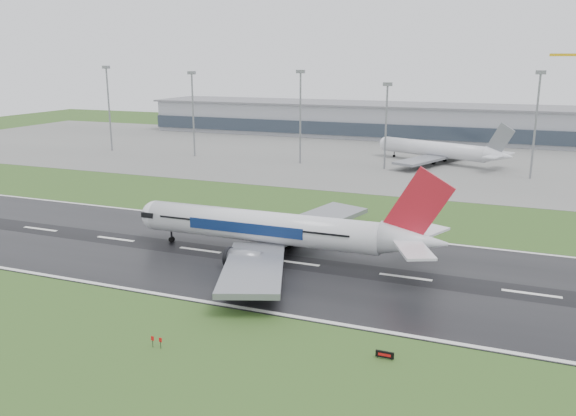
% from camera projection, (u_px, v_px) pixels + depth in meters
% --- Properties ---
extents(ground, '(520.00, 520.00, 0.00)m').
position_uv_depth(ground, '(200.00, 250.00, 114.70)').
color(ground, '#2C4D1C').
rests_on(ground, ground).
extents(runway, '(400.00, 45.00, 0.10)m').
position_uv_depth(runway, '(200.00, 250.00, 114.69)').
color(runway, black).
rests_on(runway, ground).
extents(apron, '(400.00, 130.00, 0.08)m').
position_uv_depth(apron, '(362.00, 156.00, 227.41)').
color(apron, slate).
rests_on(apron, ground).
extents(terminal, '(240.00, 36.00, 15.00)m').
position_uv_depth(terminal, '(395.00, 121.00, 279.69)').
color(terminal, '#90929A').
rests_on(terminal, ground).
extents(main_airliner, '(61.18, 58.32, 17.90)m').
position_uv_depth(main_airliner, '(281.00, 210.00, 109.27)').
color(main_airliner, silver).
rests_on(main_airliner, runway).
extents(parked_airliner, '(66.97, 64.94, 15.42)m').
position_uv_depth(parked_airliner, '(439.00, 141.00, 209.40)').
color(parked_airliner, silver).
rests_on(parked_airliner, apron).
extents(runway_sign, '(2.31, 0.66, 1.04)m').
position_uv_depth(runway_sign, '(385.00, 355.00, 73.10)').
color(runway_sign, black).
rests_on(runway_sign, ground).
extents(floodmast_0, '(0.64, 0.64, 32.57)m').
position_uv_depth(floodmast_0, '(109.00, 110.00, 235.82)').
color(floodmast_0, gray).
rests_on(floodmast_0, ground).
extents(floodmast_1, '(0.64, 0.64, 30.72)m').
position_uv_depth(floodmast_1, '(193.00, 116.00, 222.31)').
color(floodmast_1, gray).
rests_on(floodmast_1, ground).
extents(floodmast_2, '(0.64, 0.64, 31.48)m').
position_uv_depth(floodmast_2, '(300.00, 119.00, 206.84)').
color(floodmast_2, gray).
rests_on(floodmast_2, ground).
extents(floodmast_3, '(0.64, 0.64, 27.65)m').
position_uv_depth(floodmast_3, '(386.00, 128.00, 196.46)').
color(floodmast_3, gray).
rests_on(floodmast_3, ground).
extents(floodmast_4, '(0.64, 0.64, 31.80)m').
position_uv_depth(floodmast_4, '(535.00, 128.00, 179.57)').
color(floodmast_4, gray).
rests_on(floodmast_4, ground).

